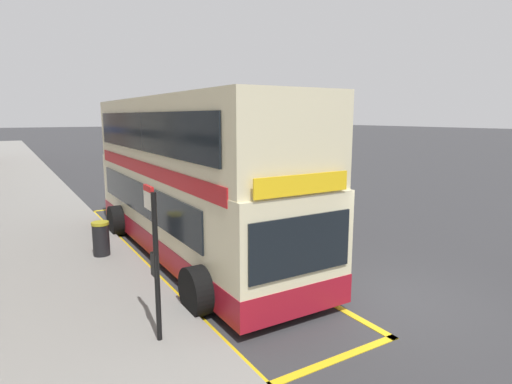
% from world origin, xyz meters
% --- Properties ---
extents(ground_plane, '(260.00, 260.00, 0.00)m').
position_xyz_m(ground_plane, '(0.00, 32.00, 0.00)').
color(ground_plane, '#333335').
extents(pavement_near, '(6.00, 76.00, 0.14)m').
position_xyz_m(pavement_near, '(-7.00, 32.00, 0.07)').
color(pavement_near, gray).
rests_on(pavement_near, ground).
extents(double_decker_bus, '(3.28, 10.54, 4.40)m').
position_xyz_m(double_decker_bus, '(-2.46, 5.19, 2.06)').
color(double_decker_bus, beige).
rests_on(double_decker_bus, ground).
extents(bus_bay_markings, '(2.81, 13.61, 0.01)m').
position_xyz_m(bus_bay_markings, '(-2.59, 5.51, 0.01)').
color(bus_bay_markings, gold).
rests_on(bus_bay_markings, ground).
extents(bus_stop_sign, '(0.09, 0.51, 2.63)m').
position_xyz_m(bus_stop_sign, '(-4.92, 0.72, 1.70)').
color(bus_stop_sign, black).
rests_on(bus_stop_sign, pavement_near).
extents(parked_car_navy_kerbside, '(2.09, 4.20, 1.62)m').
position_xyz_m(parked_car_navy_kerbside, '(5.03, 35.58, 0.80)').
color(parked_car_navy_kerbside, navy).
rests_on(parked_car_navy_kerbside, ground).
extents(litter_bin, '(0.46, 0.46, 0.94)m').
position_xyz_m(litter_bin, '(-4.83, 5.79, 0.61)').
color(litter_bin, black).
rests_on(litter_bin, pavement_near).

